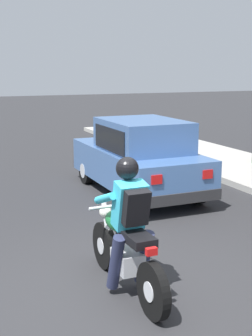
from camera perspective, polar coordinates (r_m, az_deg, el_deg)
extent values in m
plane|color=#2B2B2D|center=(5.69, -0.64, -14.93)|extent=(80.00, 80.00, 0.00)
cylinder|color=black|center=(6.22, -2.65, -9.41)|extent=(0.11, 0.62, 0.62)
cylinder|color=silver|center=(6.22, -2.65, -9.41)|extent=(0.12, 0.22, 0.22)
cylinder|color=black|center=(5.05, 3.32, -14.74)|extent=(0.11, 0.62, 0.62)
cylinder|color=silver|center=(5.05, 3.32, -14.74)|extent=(0.12, 0.22, 0.22)
cube|color=silver|center=(5.55, 0.21, -11.25)|extent=(0.28, 0.40, 0.24)
ellipsoid|color=#196B33|center=(5.61, -0.84, -6.47)|extent=(0.30, 0.52, 0.24)
cube|color=black|center=(5.21, 1.26, -8.43)|extent=(0.26, 0.56, 0.10)
cylinder|color=silver|center=(6.02, -2.33, -6.94)|extent=(0.07, 0.33, 0.68)
cylinder|color=silver|center=(5.83, -1.92, -4.69)|extent=(0.56, 0.04, 0.04)
sphere|color=silver|center=(6.01, -2.52, -5.36)|extent=(0.16, 0.16, 0.16)
cylinder|color=silver|center=(5.32, 3.63, -13.50)|extent=(0.08, 0.55, 0.08)
cube|color=red|center=(4.91, 3.11, -10.13)|extent=(0.12, 0.06, 0.08)
cylinder|color=#282D4C|center=(5.41, -1.26, -11.44)|extent=(0.14, 0.35, 0.71)
cylinder|color=#282D4C|center=(5.54, 2.24, -10.83)|extent=(0.14, 0.35, 0.71)
cube|color=#33B2D1|center=(5.27, 0.44, -4.54)|extent=(0.34, 0.33, 0.57)
cylinder|color=#33B2D1|center=(5.39, -2.56, -3.70)|extent=(0.09, 0.52, 0.26)
cylinder|color=#33B2D1|center=(5.55, 1.30, -3.25)|extent=(0.09, 0.52, 0.26)
sphere|color=black|center=(5.22, 0.17, -0.05)|extent=(0.26, 0.26, 0.26)
cube|color=black|center=(5.12, 1.18, -4.79)|extent=(0.28, 0.24, 0.42)
cylinder|color=black|center=(10.69, -4.84, -0.30)|extent=(0.18, 0.60, 0.60)
cylinder|color=silver|center=(10.69, -4.84, -0.30)|extent=(0.20, 0.33, 0.33)
cylinder|color=black|center=(11.22, 2.13, 0.33)|extent=(0.18, 0.60, 0.60)
cylinder|color=silver|center=(11.22, 2.13, 0.33)|extent=(0.20, 0.33, 0.33)
cylinder|color=black|center=(8.51, 0.41, -3.48)|extent=(0.18, 0.60, 0.60)
cylinder|color=silver|center=(8.51, 0.41, -3.48)|extent=(0.20, 0.33, 0.33)
cylinder|color=black|center=(9.18, 8.65, -2.48)|extent=(0.18, 0.60, 0.60)
cylinder|color=silver|center=(9.18, 8.65, -2.48)|extent=(0.20, 0.33, 0.33)
cube|color=#42669E|center=(9.80, 1.40, 0.39)|extent=(1.66, 3.71, 0.70)
cube|color=#42669E|center=(9.46, 2.06, 3.91)|extent=(1.45, 1.91, 0.66)
cube|color=black|center=(10.25, -0.06, 4.27)|extent=(1.33, 0.35, 0.51)
cube|color=black|center=(9.18, -2.04, 3.52)|extent=(0.04, 1.52, 0.46)
cube|color=black|center=(9.80, 5.89, 4.01)|extent=(0.04, 1.52, 0.46)
cube|color=silver|center=(11.29, -4.95, 2.53)|extent=(0.24, 0.04, 0.14)
cube|color=red|center=(7.92, 3.76, -1.42)|extent=(0.20, 0.04, 0.16)
cube|color=silver|center=(11.65, -0.20, 2.87)|extent=(0.24, 0.04, 0.14)
cube|color=red|center=(8.42, 9.91, -0.75)|extent=(0.20, 0.04, 0.16)
cube|color=#28282B|center=(11.50, -2.47, 0.87)|extent=(1.61, 0.13, 0.20)
cube|color=#28282B|center=(8.28, 6.76, -3.66)|extent=(1.61, 0.13, 0.20)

